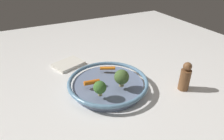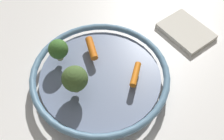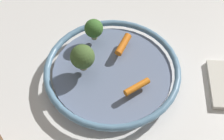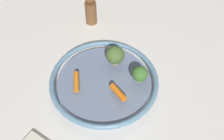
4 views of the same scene
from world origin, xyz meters
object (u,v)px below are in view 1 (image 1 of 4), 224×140
Objects in this scene: serving_bowl at (108,84)px; broccoli_floret_edge at (100,88)px; baby_carrot_left at (108,68)px; baby_carrot_right at (92,83)px; dish_towel at (68,64)px; broccoli_floret_mid at (122,77)px; pepper_mill at (185,77)px.

broccoli_floret_edge is at bearing 48.57° from serving_bowl.
broccoli_floret_edge is at bearing 55.78° from baby_carrot_left.
baby_carrot_right reaches higher than serving_bowl.
baby_carrot_left is at bearing 121.84° from dish_towel.
pepper_mill is (-0.25, 0.08, -0.03)m from broccoli_floret_mid.
baby_carrot_right is 0.50× the size of pepper_mill.
dish_towel is (0.12, -0.34, -0.08)m from broccoli_floret_mid.
dish_towel is at bearing -58.16° from baby_carrot_left.
pepper_mill reaches higher than broccoli_floret_edge.
baby_carrot_right is at bearing 3.71° from serving_bowl.
broccoli_floret_edge is at bearing 93.19° from dish_towel.
baby_carrot_right is 0.90× the size of broccoli_floret_mid.
baby_carrot_left is 0.48× the size of dish_towel.
broccoli_floret_edge reaches higher than serving_bowl.
broccoli_floret_mid is 0.56× the size of pepper_mill.
broccoli_floret_mid is at bearing 86.95° from baby_carrot_left.
baby_carrot_right is 1.08× the size of broccoli_floret_edge.
broccoli_floret_edge reaches higher than baby_carrot_left.
baby_carrot_left reaches higher than dish_towel.
broccoli_floret_edge is 0.47× the size of pepper_mill.
broccoli_floret_edge is 0.42× the size of dish_towel.
broccoli_floret_mid is 0.10m from broccoli_floret_edge.
broccoli_floret_mid is (-0.10, 0.06, 0.03)m from baby_carrot_right.
baby_carrot_right is 0.08m from broccoli_floret_edge.
dish_towel is at bearing -70.87° from broccoli_floret_mid.
dish_towel is at bearing -72.00° from serving_bowl.
baby_carrot_left is 0.96× the size of broccoli_floret_mid.
baby_carrot_right is at bearing 93.97° from dish_towel.
baby_carrot_left is (-0.04, -0.08, 0.03)m from serving_bowl.
pepper_mill reaches higher than baby_carrot_left.
pepper_mill is 0.89× the size of dish_towel.
broccoli_floret_mid reaches higher than broccoli_floret_edge.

